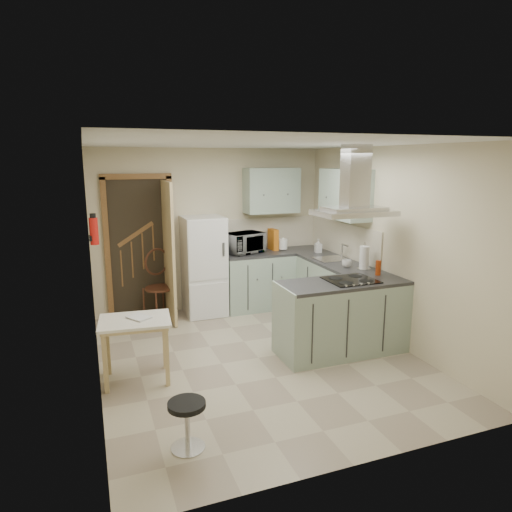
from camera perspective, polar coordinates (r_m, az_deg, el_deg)
name	(u,v)px	position (r m, az deg, el deg)	size (l,w,h in m)	color
floor	(258,358)	(5.60, 0.29, -12.61)	(4.20, 4.20, 0.00)	tan
ceiling	(259,144)	(5.09, 0.33, 13.88)	(4.20, 4.20, 0.00)	silver
back_wall	(211,230)	(7.18, -5.66, 3.28)	(3.60, 3.60, 0.00)	beige
left_wall	(92,269)	(4.88, -19.86, -1.55)	(4.20, 4.20, 0.00)	beige
right_wall	(390,246)	(6.07, 16.41, 1.24)	(4.20, 4.20, 0.00)	beige
doorway	(140,247)	(6.99, -14.31, 1.05)	(1.10, 0.12, 2.10)	brown
fridge	(204,266)	(6.94, -6.53, -1.26)	(0.60, 0.60, 1.50)	white
counter_back	(257,280)	(7.26, 0.13, -3.02)	(1.08, 0.60, 0.90)	#9EB2A0
counter_right	(324,286)	(7.01, 8.55, -3.71)	(0.60, 1.95, 0.90)	#9EB2A0
splashback	(268,233)	(7.48, 1.51, 2.91)	(1.68, 0.02, 0.50)	beige
wall_cabinet_back	(272,190)	(7.25, 1.95, 8.19)	(0.85, 0.35, 0.70)	#9EB2A0
wall_cabinet_right	(345,194)	(6.59, 11.05, 7.59)	(0.35, 0.90, 0.70)	#9EB2A0
peninsula	(342,317)	(5.71, 10.71, -7.48)	(1.55, 0.65, 0.90)	#9EB2A0
hob	(351,280)	(5.62, 11.77, -2.95)	(0.58, 0.50, 0.01)	black
extractor_hood	(354,213)	(5.47, 12.13, 5.31)	(0.90, 0.55, 0.10)	silver
sink	(331,259)	(6.75, 9.38, -0.36)	(0.45, 0.40, 0.01)	silver
fire_extinguisher	(94,231)	(5.72, -19.60, 2.94)	(0.10, 0.10, 0.32)	#B2140F
drop_leaf_table	(136,350)	(5.12, -14.72, -11.28)	(0.73, 0.55, 0.69)	#D7B984
bentwood_chair	(159,288)	(6.87, -11.99, -3.95)	(0.42, 0.42, 0.95)	#4C1F19
stool	(187,425)	(4.01, -8.58, -20.17)	(0.31, 0.31, 0.42)	black
microwave	(244,243)	(7.08, -1.48, 1.65)	(0.57, 0.39, 0.32)	black
kettle	(283,244)	(7.32, 3.41, 1.50)	(0.14, 0.14, 0.20)	white
cereal_box	(273,239)	(7.34, 2.16, 2.08)	(0.09, 0.22, 0.34)	orange
soap_bottle	(318,246)	(7.19, 7.78, 1.26)	(0.10, 0.10, 0.21)	#B0AEBB
paper_towel	(364,257)	(6.21, 13.38, -0.17)	(0.12, 0.12, 0.32)	white
cup	(347,264)	(6.29, 11.27, -0.93)	(0.13, 0.13, 0.10)	silver
red_bottle	(378,268)	(5.94, 15.03, -1.44)	(0.07, 0.07, 0.19)	#AB380E
book	(132,316)	(4.96, -15.22, -7.19)	(0.17, 0.24, 0.11)	#93313F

